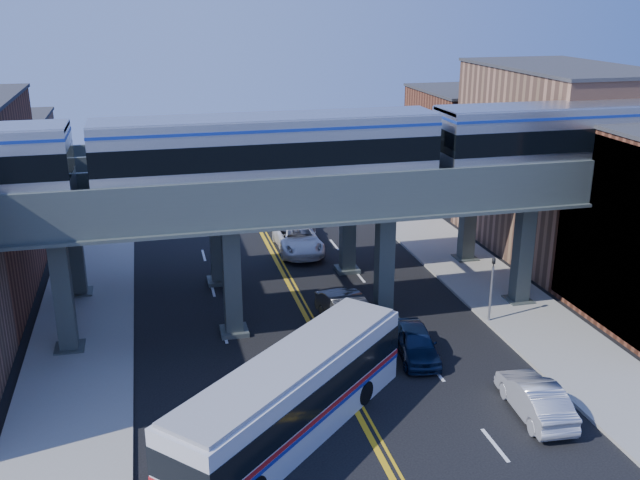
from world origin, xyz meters
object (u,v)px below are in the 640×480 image
object	(u,v)px
traffic_signal	(492,282)
car_lane_a	(416,343)
transit_bus	(292,397)
transit_train	(268,150)
car_lane_d	(288,218)
stop_sign	(342,336)
car_lane_c	(298,239)
car_parked_curb	(535,398)
car_lane_b	(349,314)

from	to	relation	value
traffic_signal	car_lane_a	size ratio (longest dim) A/B	0.94
traffic_signal	transit_bus	xyz separation A→B (m)	(-12.11, -7.41, -0.65)
transit_train	car_lane_d	bearing A→B (deg)	75.66
stop_sign	car_lane_a	world-z (taller)	stop_sign
transit_bus	car_lane_d	bearing A→B (deg)	35.87
stop_sign	car_lane_a	size ratio (longest dim) A/B	0.60
transit_bus	car_lane_c	size ratio (longest dim) A/B	1.83
traffic_signal	car_parked_curb	xyz separation A→B (m)	(-2.16, -8.41, -1.53)
car_parked_curb	stop_sign	bearing A→B (deg)	-34.25
stop_sign	car_lane_c	xyz separation A→B (m)	(1.50, 16.42, -0.93)
transit_train	transit_bus	xyz separation A→B (m)	(-0.89, -9.41, -7.74)
transit_train	transit_bus	bearing A→B (deg)	-95.40
transit_train	car_lane_a	bearing A→B (deg)	-36.76
car_parked_curb	transit_train	bearing A→B (deg)	-44.45
transit_bus	car_parked_curb	bearing A→B (deg)	-48.76
car_lane_a	car_lane_c	distance (m)	16.16
transit_train	car_parked_curb	bearing A→B (deg)	-48.95
stop_sign	car_lane_c	world-z (taller)	stop_sign
transit_train	car_lane_a	xyz separation A→B (m)	(6.12, -4.57, -8.65)
traffic_signal	car_lane_a	world-z (taller)	traffic_signal
transit_train	car_lane_a	distance (m)	11.54
stop_sign	transit_bus	distance (m)	5.46
stop_sign	transit_bus	size ratio (longest dim) A/B	0.24
transit_bus	car_parked_curb	world-z (taller)	transit_bus
traffic_signal	stop_sign	bearing A→B (deg)	-161.37
transit_train	transit_bus	distance (m)	12.22
transit_train	stop_sign	size ratio (longest dim) A/B	19.16
car_lane_c	car_lane_d	world-z (taller)	car_lane_d
car_lane_b	car_parked_curb	xyz separation A→B (m)	(5.24, -9.45, -0.09)
transit_train	car_lane_c	xyz separation A→B (m)	(3.83, 11.42, -8.56)
traffic_signal	car_parked_curb	bearing A→B (deg)	-104.43
car_lane_b	car_lane_d	size ratio (longest dim) A/B	0.84
transit_bus	car_lane_d	xyz separation A→B (m)	(5.00, 25.48, -0.74)
car_lane_a	car_lane_b	size ratio (longest dim) A/B	0.83
transit_train	traffic_signal	bearing A→B (deg)	-10.10
transit_train	car_lane_d	world-z (taller)	transit_train
car_lane_a	car_lane_b	bearing A→B (deg)	130.38
stop_sign	car_parked_curb	size ratio (longest dim) A/B	0.56
traffic_signal	car_lane_d	bearing A→B (deg)	111.49
car_lane_b	car_lane_c	xyz separation A→B (m)	(-0.00, 12.38, -0.03)
car_lane_c	transit_bus	bearing A→B (deg)	-101.55
car_lane_d	car_parked_curb	bearing A→B (deg)	-85.97
stop_sign	car_lane_a	bearing A→B (deg)	6.42
car_lane_b	car_parked_curb	bearing A→B (deg)	-67.98
transit_train	car_lane_a	world-z (taller)	transit_train
car_lane_b	stop_sign	bearing A→B (deg)	-117.35
car_lane_c	transit_train	bearing A→B (deg)	-107.32
transit_train	car_lane_c	size ratio (longest dim) A/B	8.41
transit_bus	car_lane_c	xyz separation A→B (m)	(4.71, 20.83, -0.82)
traffic_signal	car_lane_b	bearing A→B (deg)	172.00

